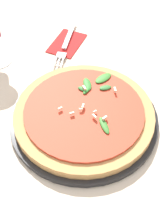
{
  "coord_description": "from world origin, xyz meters",
  "views": [
    {
      "loc": [
        0.37,
        0.19,
        0.52
      ],
      "look_at": [
        0.01,
        -0.03,
        0.03
      ],
      "focal_mm": 50.0,
      "sensor_mm": 36.0,
      "label": 1
    }
  ],
  "objects": [
    {
      "name": "fork",
      "position": [
        -0.19,
        -0.21,
        0.01
      ],
      "size": [
        0.19,
        0.08,
        0.0
      ],
      "rotation": [
        0.0,
        0.0,
        0.35
      ],
      "color": "silver",
      "rests_on": "ground_plane"
    },
    {
      "name": "ground_plane",
      "position": [
        0.0,
        0.0,
        0.0
      ],
      "size": [
        6.0,
        6.0,
        0.0
      ],
      "primitive_type": "plane",
      "color": "beige"
    },
    {
      "name": "napkin",
      "position": [
        -0.19,
        -0.21,
        0.0
      ],
      "size": [
        0.12,
        0.09,
        0.01
      ],
      "rotation": [
        0.0,
        0.0,
        0.15
      ],
      "color": "#B21E1E",
      "rests_on": "ground_plane"
    },
    {
      "name": "pizza_arugula_main",
      "position": [
        0.01,
        -0.03,
        0.02
      ],
      "size": [
        0.31,
        0.31,
        0.05
      ],
      "color": "black",
      "rests_on": "ground_plane"
    }
  ]
}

